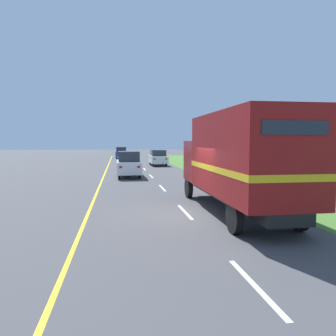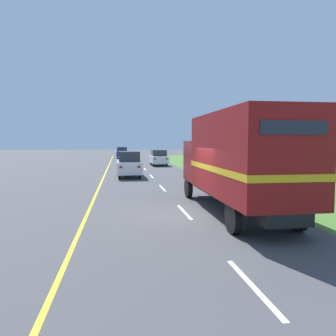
# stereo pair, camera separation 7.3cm
# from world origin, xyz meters

# --- Properties ---
(ground_plane) EXTENTS (200.00, 200.00, 0.00)m
(ground_plane) POSITION_xyz_m (0.00, 0.00, 0.00)
(ground_plane) COLOR #444447
(grass_shoulder) EXTENTS (20.00, 68.57, 0.01)m
(grass_shoulder) POSITION_xyz_m (13.70, 17.34, 0.00)
(grass_shoulder) COLOR #47752D
(grass_shoulder) RESTS_ON ground
(edge_line_yellow) EXTENTS (0.12, 68.57, 0.01)m
(edge_line_yellow) POSITION_xyz_m (-3.70, 17.34, 0.00)
(edge_line_yellow) COLOR yellow
(edge_line_yellow) RESTS_ON ground
(centre_dash_nearest) EXTENTS (0.12, 2.60, 0.01)m
(centre_dash_nearest) POSITION_xyz_m (0.00, -6.24, 0.00)
(centre_dash_nearest) COLOR white
(centre_dash_nearest) RESTS_ON ground
(centre_dash_near) EXTENTS (0.12, 2.60, 0.01)m
(centre_dash_near) POSITION_xyz_m (0.00, 0.36, 0.00)
(centre_dash_near) COLOR white
(centre_dash_near) RESTS_ON ground
(centre_dash_mid_a) EXTENTS (0.12, 2.60, 0.01)m
(centre_dash_mid_a) POSITION_xyz_m (0.00, 6.96, 0.00)
(centre_dash_mid_a) COLOR white
(centre_dash_mid_a) RESTS_ON ground
(centre_dash_mid_b) EXTENTS (0.12, 2.60, 0.01)m
(centre_dash_mid_b) POSITION_xyz_m (0.00, 13.56, 0.00)
(centre_dash_mid_b) COLOR white
(centre_dash_mid_b) RESTS_ON ground
(centre_dash_far) EXTENTS (0.12, 2.60, 0.01)m
(centre_dash_far) POSITION_xyz_m (0.00, 20.16, 0.00)
(centre_dash_far) COLOR white
(centre_dash_far) RESTS_ON ground
(centre_dash_farthest) EXTENTS (0.12, 2.60, 0.01)m
(centre_dash_farthest) POSITION_xyz_m (0.00, 26.76, 0.00)
(centre_dash_farthest) COLOR white
(centre_dash_farthest) RESTS_ON ground
(horse_trailer_truck) EXTENTS (2.43, 8.53, 3.73)m
(horse_trailer_truck) POSITION_xyz_m (1.88, -0.32, 2.06)
(horse_trailer_truck) COLOR black
(horse_trailer_truck) RESTS_ON ground
(lead_car_white) EXTENTS (1.80, 4.46, 1.98)m
(lead_car_white) POSITION_xyz_m (-1.75, 13.37, 0.99)
(lead_car_white) COLOR black
(lead_car_white) RESTS_ON ground
(lead_car_white_ahead) EXTENTS (1.80, 4.47, 1.78)m
(lead_car_white_ahead) POSITION_xyz_m (1.92, 24.97, 0.91)
(lead_car_white_ahead) COLOR black
(lead_car_white_ahead) RESTS_ON ground
(lead_car_blue_ahead) EXTENTS (1.80, 4.53, 1.84)m
(lead_car_blue_ahead) POSITION_xyz_m (-2.07, 41.57, 0.94)
(lead_car_blue_ahead) COLOR black
(lead_car_blue_ahead) RESTS_ON ground
(highway_sign) EXTENTS (2.04, 0.09, 3.00)m
(highway_sign) POSITION_xyz_m (5.73, 7.75, 1.88)
(highway_sign) COLOR #9E9EA3
(highway_sign) RESTS_ON ground
(roadside_tree_near) EXTENTS (4.26, 4.26, 5.45)m
(roadside_tree_near) POSITION_xyz_m (12.03, 12.45, 3.31)
(roadside_tree_near) COLOR brown
(roadside_tree_near) RESTS_ON ground
(roadside_tree_mid) EXTENTS (3.37, 3.37, 4.96)m
(roadside_tree_mid) POSITION_xyz_m (10.85, 19.04, 3.27)
(roadside_tree_mid) COLOR #4C3823
(roadside_tree_mid) RESTS_ON ground
(delineator_post) EXTENTS (0.08, 0.08, 0.95)m
(delineator_post) POSITION_xyz_m (4.37, 0.71, 0.51)
(delineator_post) COLOR white
(delineator_post) RESTS_ON ground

